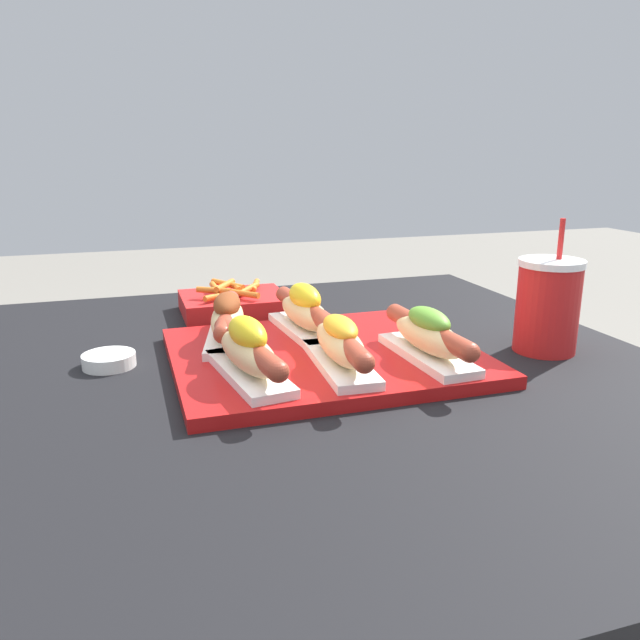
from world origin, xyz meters
TOP-DOWN VIEW (x-y plane):
  - patio_table at (0.00, 0.00)m, footprint 1.08×1.07m
  - serving_tray at (0.05, 0.02)m, footprint 0.43×0.36m
  - hot_dog_0 at (-0.07, -0.05)m, footprint 0.09×0.23m
  - hot_dog_1 at (0.05, -0.06)m, footprint 0.07×0.23m
  - hot_dog_2 at (0.18, -0.06)m, footprint 0.07×0.23m
  - hot_dog_3 at (-0.07, 0.11)m, footprint 0.10×0.22m
  - hot_dog_4 at (0.05, 0.11)m, footprint 0.07×0.23m
  - sauce_bowl at (-0.25, 0.09)m, footprint 0.07×0.07m
  - drink_cup at (0.39, -0.03)m, footprint 0.10×0.10m
  - fries_basket at (-0.02, 0.33)m, footprint 0.19×0.16m

SIDE VIEW (x-z plane):
  - patio_table at x=0.00m, z-range 0.00..0.76m
  - serving_tray at x=0.05m, z-range 0.76..0.78m
  - sauce_bowl at x=-0.25m, z-range 0.76..0.78m
  - fries_basket at x=-0.02m, z-range 0.75..0.81m
  - hot_dog_1 at x=0.05m, z-range 0.78..0.85m
  - hot_dog_2 at x=0.18m, z-range 0.78..0.85m
  - hot_dog_3 at x=-0.07m, z-range 0.77..0.85m
  - hot_dog_0 at x=-0.07m, z-range 0.77..0.85m
  - hot_dog_4 at x=0.05m, z-range 0.77..0.85m
  - drink_cup at x=0.39m, z-range 0.73..0.93m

